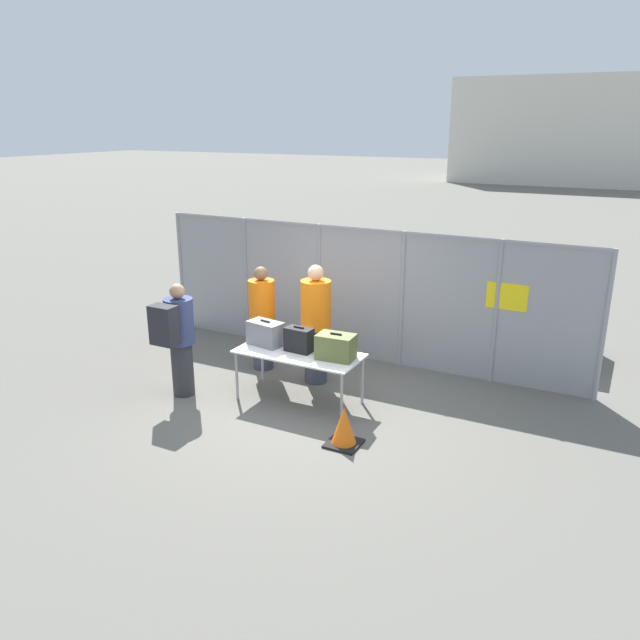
# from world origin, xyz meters

# --- Properties ---
(ground_plane) EXTENTS (120.00, 120.00, 0.00)m
(ground_plane) POSITION_xyz_m (0.00, 0.00, 0.00)
(ground_plane) COLOR #605E56
(fence_section) EXTENTS (7.52, 0.07, 2.21)m
(fence_section) POSITION_xyz_m (0.02, 2.11, 1.15)
(fence_section) COLOR gray
(fence_section) RESTS_ON ground_plane
(inspection_table) EXTENTS (1.79, 0.80, 0.74)m
(inspection_table) POSITION_xyz_m (-0.03, 0.12, 0.69)
(inspection_table) COLOR silver
(inspection_table) RESTS_ON ground_plane
(suitcase_grey) EXTENTS (0.56, 0.37, 0.37)m
(suitcase_grey) POSITION_xyz_m (-0.62, 0.18, 0.91)
(suitcase_grey) COLOR slate
(suitcase_grey) RESTS_ON inspection_table
(suitcase_black) EXTENTS (0.40, 0.24, 0.37)m
(suitcase_black) POSITION_xyz_m (-0.05, 0.17, 0.91)
(suitcase_black) COLOR black
(suitcase_black) RESTS_ON inspection_table
(suitcase_olive) EXTENTS (0.53, 0.36, 0.37)m
(suitcase_olive) POSITION_xyz_m (0.53, 0.15, 0.91)
(suitcase_olive) COLOR #566033
(suitcase_olive) RESTS_ON inspection_table
(traveler_hooded) EXTENTS (0.41, 0.64, 1.67)m
(traveler_hooded) POSITION_xyz_m (-1.65, -0.51, 0.92)
(traveler_hooded) COLOR #2D2D33
(traveler_hooded) RESTS_ON ground_plane
(security_worker_near) EXTENTS (0.45, 0.45, 1.83)m
(security_worker_near) POSITION_xyz_m (-0.15, 0.86, 0.95)
(security_worker_near) COLOR #383D4C
(security_worker_near) RESTS_ON ground_plane
(security_worker_far) EXTENTS (0.42, 0.42, 1.69)m
(security_worker_far) POSITION_xyz_m (-1.16, 0.94, 0.87)
(security_worker_far) COLOR #383D4C
(security_worker_far) RESTS_ON ground_plane
(utility_trailer) EXTENTS (3.59, 2.23, 0.75)m
(utility_trailer) POSITION_xyz_m (2.04, 3.65, 0.44)
(utility_trailer) COLOR #B2B2B7
(utility_trailer) RESTS_ON ground_plane
(distant_hangar) EXTENTS (17.10, 8.07, 6.46)m
(distant_hangar) POSITION_xyz_m (0.72, 37.84, 3.23)
(distant_hangar) COLOR beige
(distant_hangar) RESTS_ON ground_plane
(traffic_cone) EXTENTS (0.41, 0.41, 0.51)m
(traffic_cone) POSITION_xyz_m (1.08, -0.74, 0.24)
(traffic_cone) COLOR black
(traffic_cone) RESTS_ON ground_plane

